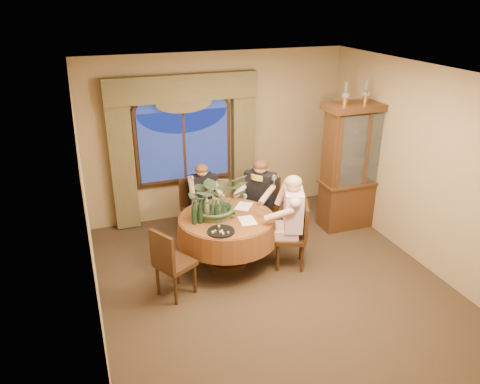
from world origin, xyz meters
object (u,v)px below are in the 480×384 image
object	(u,v)px
chair_back_right	(262,207)
olive_bowl	(230,215)
person_pink	(293,221)
wine_bottle_5	(217,211)
centerpiece_plant	(216,177)
china_cabinet	(358,166)
oil_lamp_left	(346,93)
wine_bottle_2	(200,212)
person_back	(202,200)
chair_right	(290,236)
wine_bottle_4	(207,207)
dining_table	(227,240)
wine_bottle_3	(204,203)
chair_back	(198,209)
person_scarf	(260,199)
wine_bottle_1	(194,213)
oil_lamp_center	(366,92)
oil_lamp_right	(386,90)
wine_bottle_0	(194,206)
stoneware_vase	(216,206)
chair_front_left	(175,262)

from	to	relation	value
chair_back_right	olive_bowl	world-z (taller)	chair_back_right
person_pink	wine_bottle_5	bearing A→B (deg)	98.06
centerpiece_plant	olive_bowl	xyz separation A→B (m)	(0.16, -0.13, -0.55)
china_cabinet	oil_lamp_left	distance (m)	1.27
wine_bottle_2	person_back	bearing A→B (deg)	73.58
chair_right	wine_bottle_4	world-z (taller)	wine_bottle_4
dining_table	wine_bottle_3	bearing A→B (deg)	142.40
chair_back_right	dining_table	bearing A→B (deg)	90.00
chair_back	wine_bottle_5	xyz separation A→B (m)	(0.01, -1.02, 0.44)
person_back	wine_bottle_5	bearing A→B (deg)	80.33
china_cabinet	person_scarf	size ratio (longest dim) A/B	1.57
oil_lamp_left	wine_bottle_4	size ratio (longest dim) A/B	1.03
wine_bottle_1	wine_bottle_5	bearing A→B (deg)	-6.92
chair_right	chair_back	world-z (taller)	same
wine_bottle_5	wine_bottle_1	bearing A→B (deg)	173.08
wine_bottle_1	oil_lamp_center	bearing A→B (deg)	10.34
oil_lamp_right	chair_right	bearing A→B (deg)	-156.85
chair_right	wine_bottle_0	xyz separation A→B (m)	(-1.25, 0.51, 0.44)
china_cabinet	olive_bowl	distance (m)	2.44
oil_lamp_center	person_pink	world-z (taller)	oil_lamp_center
person_scarf	wine_bottle_3	bearing A→B (deg)	72.45
chair_back_right	wine_bottle_3	bearing A→B (deg)	73.69
person_pink	wine_bottle_0	size ratio (longest dim) A/B	4.19
stoneware_vase	wine_bottle_5	distance (m)	0.24
wine_bottle_0	wine_bottle_1	size ratio (longest dim) A/B	1.00
china_cabinet	person_back	bearing A→B (deg)	168.53
dining_table	oil_lamp_center	bearing A→B (deg)	11.05
oil_lamp_left	wine_bottle_4	distance (m)	2.72
stoneware_vase	centerpiece_plant	distance (m)	0.45
person_back	olive_bowl	size ratio (longest dim) A/B	7.95
olive_bowl	wine_bottle_4	xyz separation A→B (m)	(-0.32, 0.07, 0.14)
stoneware_vase	oil_lamp_center	bearing A→B (deg)	7.50
oil_lamp_right	wine_bottle_1	size ratio (longest dim) A/B	1.03
oil_lamp_center	chair_front_left	xyz separation A→B (m)	(-3.28, -0.97, -1.78)
dining_table	oil_lamp_left	xyz separation A→B (m)	(2.06, 0.47, 1.88)
wine_bottle_5	chair_right	bearing A→B (deg)	-14.94
dining_table	wine_bottle_5	distance (m)	0.57
person_scarf	centerpiece_plant	world-z (taller)	centerpiece_plant
oil_lamp_right	person_back	size ratio (longest dim) A/B	0.28
china_cabinet	chair_front_left	size ratio (longest dim) A/B	2.17
chair_front_left	wine_bottle_2	xyz separation A→B (m)	(0.46, 0.44, 0.44)
dining_table	chair_back_right	bearing A→B (deg)	38.96
oil_lamp_left	wine_bottle_5	xyz separation A→B (m)	(-2.23, -0.57, -1.34)
oil_lamp_center	wine_bottle_1	world-z (taller)	oil_lamp_center
wine_bottle_2	chair_front_left	bearing A→B (deg)	-136.36
stoneware_vase	olive_bowl	world-z (taller)	stoneware_vase
oil_lamp_left	wine_bottle_0	bearing A→B (deg)	-172.48
person_scarf	wine_bottle_1	xyz separation A→B (m)	(-1.22, -0.62, 0.25)
person_scarf	dining_table	bearing A→B (deg)	90.00
chair_right	oil_lamp_right	bearing A→B (deg)	-43.32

